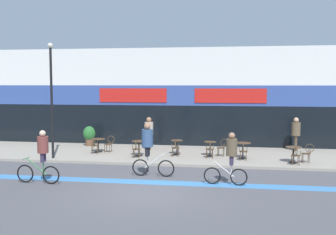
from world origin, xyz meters
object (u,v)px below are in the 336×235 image
at_px(bistro_table_5, 294,151).
at_px(cafe_chair_3_near, 210,148).
at_px(lamp_post, 51,93).
at_px(pedestrian_near_end, 149,131).
at_px(cafe_chair_5_side, 307,152).
at_px(cafe_chair_1_near, 136,148).
at_px(planter_pot, 89,135).
at_px(cafe_chair_4_near, 243,150).
at_px(cafe_chair_2_near, 175,146).
at_px(bistro_table_4, 243,147).
at_px(bistro_table_1, 139,145).
at_px(cafe_chair_0_side, 109,143).
at_px(cafe_chair_3_side, 222,146).
at_px(bistro_table_0, 98,142).
at_px(cafe_chair_5_near, 296,154).
at_px(cyclist_2, 41,154).
at_px(bistro_table_2, 177,144).
at_px(cyclist_0, 149,145).
at_px(cafe_chair_0_near, 95,144).
at_px(bistro_table_3, 210,146).
at_px(cyclist_1, 230,155).
at_px(pedestrian_far_end, 296,131).

height_order(bistro_table_5, cafe_chair_3_near, cafe_chair_3_near).
relative_size(lamp_post, pedestrian_near_end, 3.09).
height_order(cafe_chair_5_side, pedestrian_near_end, pedestrian_near_end).
distance_m(cafe_chair_1_near, planter_pot, 5.01).
bearing_deg(cafe_chair_4_near, cafe_chair_2_near, 83.07).
xyz_separation_m(bistro_table_4, planter_pot, (-8.92, 2.63, 0.09)).
distance_m(bistro_table_1, cafe_chair_0_side, 1.97).
xyz_separation_m(bistro_table_4, cafe_chair_3_side, (-1.01, 0.36, -0.04)).
xyz_separation_m(bistro_table_0, cafe_chair_5_side, (10.64, -1.37, -0.01)).
relative_size(bistro_table_1, lamp_post, 0.14).
distance_m(cafe_chair_5_near, planter_pot, 11.93).
bearing_deg(cafe_chair_5_side, lamp_post, 3.76).
distance_m(cyclist_2, pedestrian_near_end, 7.94).
relative_size(bistro_table_2, cyclist_0, 0.34).
bearing_deg(bistro_table_5, cafe_chair_0_near, 175.74).
bearing_deg(bistro_table_1, pedestrian_near_end, 85.46).
distance_m(bistro_table_1, cyclist_2, 6.17).
xyz_separation_m(bistro_table_3, lamp_post, (-7.72, -1.77, 2.73)).
xyz_separation_m(cafe_chair_3_side, cyclist_1, (0.35, -5.27, 0.52)).
bearing_deg(cyclist_1, pedestrian_far_end, -110.43).
height_order(cyclist_2, pedestrian_far_end, cyclist_2).
distance_m(bistro_table_0, cyclist_0, 5.94).
bearing_deg(bistro_table_3, cyclist_1, -79.51).
height_order(cafe_chair_0_side, cafe_chair_3_side, same).
bearing_deg(cyclist_1, pedestrian_near_end, -51.02).
height_order(bistro_table_0, pedestrian_far_end, pedestrian_far_end).
bearing_deg(pedestrian_far_end, bistro_table_0, 18.85).
xyz_separation_m(cafe_chair_3_near, cafe_chair_3_side, (0.62, 0.61, 0.00)).
relative_size(bistro_table_0, cyclist_0, 0.35).
bearing_deg(cafe_chair_3_near, bistro_table_3, -6.18).
xyz_separation_m(bistro_table_5, cafe_chair_0_side, (-9.39, 1.36, -0.02)).
xyz_separation_m(cafe_chair_5_side, planter_pot, (-11.87, 3.36, 0.14)).
distance_m(bistro_table_5, pedestrian_far_end, 3.53).
distance_m(bistro_table_4, bistro_table_5, 2.43).
xyz_separation_m(bistro_table_2, bistro_table_5, (5.70, -1.30, 0.00)).
height_order(cafe_chair_0_near, planter_pot, planter_pot).
bearing_deg(cafe_chair_0_side, cyclist_2, 88.08).
relative_size(bistro_table_1, cyclist_2, 0.37).
bearing_deg(lamp_post, pedestrian_near_end, 36.30).
bearing_deg(lamp_post, cafe_chair_2_near, 12.60).
height_order(cafe_chair_2_near, pedestrian_near_end, pedestrian_near_end).
xyz_separation_m(bistro_table_2, cyclist_2, (-4.40, -6.32, 0.50)).
relative_size(cafe_chair_3_near, pedestrian_near_end, 0.49).
bearing_deg(cyclist_2, cafe_chair_0_near, -87.23).
distance_m(bistro_table_2, bistro_table_4, 3.43).
relative_size(bistro_table_3, cafe_chair_2_near, 0.82).
xyz_separation_m(bistro_table_4, lamp_post, (-9.36, -1.39, 2.69)).
height_order(bistro_table_3, cafe_chair_5_side, cafe_chair_5_side).
bearing_deg(cafe_chair_3_near, cafe_chair_4_near, -110.05).
bearing_deg(bistro_table_0, planter_pot, 121.70).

